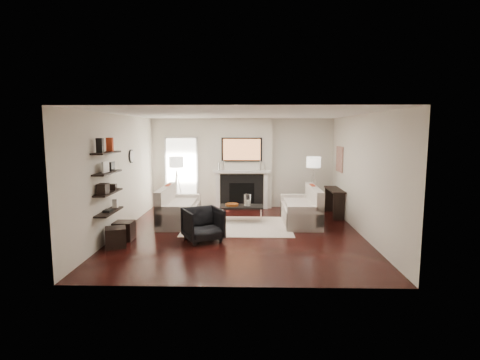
{
  "coord_description": "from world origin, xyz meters",
  "views": [
    {
      "loc": [
        0.22,
        -8.37,
        2.34
      ],
      "look_at": [
        0.0,
        0.6,
        1.15
      ],
      "focal_mm": 28.0,
      "sensor_mm": 36.0,
      "label": 1
    }
  ],
  "objects_px": {
    "loveseat_left_base": "(179,215)",
    "loveseat_right_base": "(300,215)",
    "lamp_left_shade": "(176,162)",
    "lamp_right_shade": "(314,162)",
    "armchair": "(203,223)",
    "ottoman_near": "(124,231)",
    "coffee_table": "(242,206)"
  },
  "relations": [
    {
      "from": "ottoman_near",
      "to": "loveseat_left_base",
      "type": "bearing_deg",
      "value": 58.94
    },
    {
      "from": "lamp_left_shade",
      "to": "ottoman_near",
      "type": "height_order",
      "value": "lamp_left_shade"
    },
    {
      "from": "loveseat_left_base",
      "to": "lamp_right_shade",
      "type": "relative_size",
      "value": 4.5
    },
    {
      "from": "loveseat_right_base",
      "to": "coffee_table",
      "type": "relative_size",
      "value": 1.64
    },
    {
      "from": "coffee_table",
      "to": "lamp_left_shade",
      "type": "xyz_separation_m",
      "value": [
        -1.88,
        1.08,
        1.05
      ]
    },
    {
      "from": "loveseat_left_base",
      "to": "lamp_left_shade",
      "type": "distance_m",
      "value": 1.78
    },
    {
      "from": "loveseat_right_base",
      "to": "ottoman_near",
      "type": "xyz_separation_m",
      "value": [
        -4.0,
        -1.58,
        -0.01
      ]
    },
    {
      "from": "lamp_right_shade",
      "to": "armchair",
      "type": "bearing_deg",
      "value": -134.51
    },
    {
      "from": "loveseat_left_base",
      "to": "lamp_right_shade",
      "type": "height_order",
      "value": "lamp_right_shade"
    },
    {
      "from": "lamp_left_shade",
      "to": "ottoman_near",
      "type": "relative_size",
      "value": 1.0
    },
    {
      "from": "loveseat_left_base",
      "to": "armchair",
      "type": "height_order",
      "value": "armchair"
    },
    {
      "from": "lamp_left_shade",
      "to": "ottoman_near",
      "type": "bearing_deg",
      "value": -102.65
    },
    {
      "from": "loveseat_left_base",
      "to": "lamp_left_shade",
      "type": "relative_size",
      "value": 4.5
    },
    {
      "from": "loveseat_right_base",
      "to": "lamp_left_shade",
      "type": "bearing_deg",
      "value": 160.69
    },
    {
      "from": "coffee_table",
      "to": "armchair",
      "type": "height_order",
      "value": "armchair"
    },
    {
      "from": "coffee_table",
      "to": "armchair",
      "type": "relative_size",
      "value": 1.43
    },
    {
      "from": "armchair",
      "to": "ottoman_near",
      "type": "xyz_separation_m",
      "value": [
        -1.71,
        0.0,
        -0.19
      ]
    },
    {
      "from": "loveseat_right_base",
      "to": "coffee_table",
      "type": "xyz_separation_m",
      "value": [
        -1.5,
        0.1,
        0.19
      ]
    },
    {
      "from": "loveseat_left_base",
      "to": "loveseat_right_base",
      "type": "relative_size",
      "value": 1.0
    },
    {
      "from": "lamp_right_shade",
      "to": "ottoman_near",
      "type": "bearing_deg",
      "value": -147.69
    },
    {
      "from": "coffee_table",
      "to": "lamp_left_shade",
      "type": "bearing_deg",
      "value": 150.01
    },
    {
      "from": "loveseat_right_base",
      "to": "ottoman_near",
      "type": "bearing_deg",
      "value": -158.46
    },
    {
      "from": "lamp_left_shade",
      "to": "lamp_right_shade",
      "type": "height_order",
      "value": "same"
    },
    {
      "from": "loveseat_right_base",
      "to": "armchair",
      "type": "xyz_separation_m",
      "value": [
        -2.29,
        -1.58,
        0.18
      ]
    },
    {
      "from": "lamp_left_shade",
      "to": "lamp_right_shade",
      "type": "distance_m",
      "value": 3.9
    },
    {
      "from": "armchair",
      "to": "ottoman_near",
      "type": "bearing_deg",
      "value": 152.49
    },
    {
      "from": "coffee_table",
      "to": "ottoman_near",
      "type": "height_order",
      "value": "coffee_table"
    },
    {
      "from": "loveseat_right_base",
      "to": "ottoman_near",
      "type": "relative_size",
      "value": 4.5
    },
    {
      "from": "loveseat_left_base",
      "to": "ottoman_near",
      "type": "height_order",
      "value": "loveseat_left_base"
    },
    {
      "from": "loveseat_left_base",
      "to": "loveseat_right_base",
      "type": "xyz_separation_m",
      "value": [
        3.08,
        0.06,
        0.0
      ]
    },
    {
      "from": "armchair",
      "to": "lamp_left_shade",
      "type": "xyz_separation_m",
      "value": [
        -1.09,
        2.76,
        1.06
      ]
    },
    {
      "from": "loveseat_right_base",
      "to": "ottoman_near",
      "type": "distance_m",
      "value": 4.3
    }
  ]
}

